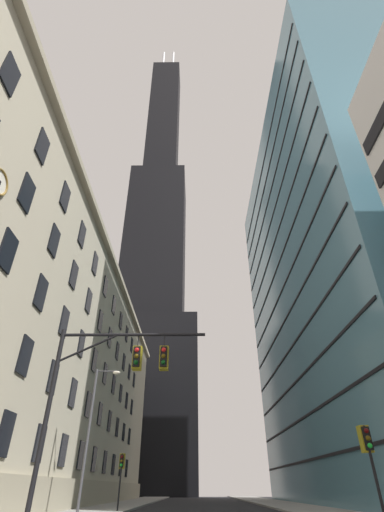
% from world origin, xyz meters
% --- Properties ---
extents(station_building, '(14.28, 67.99, 25.59)m').
position_xyz_m(station_building, '(-17.80, 27.99, 12.77)').
color(station_building, '#B2A88E').
rests_on(station_building, ground).
extents(dark_skyscraper, '(26.85, 26.85, 188.85)m').
position_xyz_m(dark_skyscraper, '(-13.62, 85.74, 56.68)').
color(dark_skyscraper, black).
rests_on(dark_skyscraper, ground).
extents(glass_office_midrise, '(15.12, 46.70, 53.57)m').
position_xyz_m(glass_office_midrise, '(18.51, 30.83, 26.78)').
color(glass_office_midrise, teal).
rests_on(glass_office_midrise, ground).
extents(traffic_signal_mast, '(6.80, 0.63, 7.65)m').
position_xyz_m(traffic_signal_mast, '(-4.41, 2.88, 5.56)').
color(traffic_signal_mast, black).
rests_on(traffic_signal_mast, sidewalk_left).
extents(traffic_light_near_right, '(0.40, 0.63, 3.69)m').
position_xyz_m(traffic_light_near_right, '(6.48, 3.98, 3.10)').
color(traffic_light_near_right, black).
rests_on(traffic_light_near_right, sidewalk_right).
extents(traffic_light_far_left, '(0.40, 0.63, 3.72)m').
position_xyz_m(traffic_light_far_left, '(-6.58, 19.30, 3.13)').
color(traffic_light_far_left, black).
rests_on(traffic_light_far_left, sidewalk_left).
extents(street_lamppost, '(1.84, 0.32, 8.90)m').
position_xyz_m(street_lamppost, '(-7.92, 14.07, 5.31)').
color(street_lamppost, '#47474C').
rests_on(street_lamppost, sidewalk_left).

